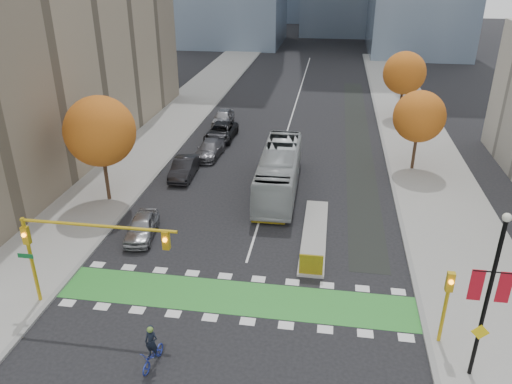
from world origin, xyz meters
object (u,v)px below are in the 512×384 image
(cyclist, at_px, (153,352))
(parked_car_d, at_px, (221,132))
(traffic_signal_east, at_px, (447,297))
(parked_car_a, at_px, (142,227))
(tree_west, at_px, (100,131))
(tree_east_near, at_px, (419,117))
(parked_car_e, at_px, (223,117))
(parked_car_b, at_px, (184,168))
(tree_east_far, at_px, (404,73))
(banner_lamppost, at_px, (489,292))
(bus, at_px, (279,171))
(hazard_board, at_px, (311,265))
(traffic_signal_west, at_px, (73,242))
(parked_car_c, at_px, (210,149))

(cyclist, xyz_separation_m, parked_car_d, (-3.71, 31.40, 0.07))
(traffic_signal_east, distance_m, parked_car_a, 19.61)
(cyclist, relative_size, parked_car_d, 0.38)
(tree_west, xyz_separation_m, tree_east_near, (24.00, 10.00, -0.75))
(tree_east_near, xyz_separation_m, parked_car_e, (-19.37, 10.36, -4.03))
(cyclist, xyz_separation_m, parked_car_e, (-4.58, 36.40, 0.10))
(traffic_signal_east, height_order, parked_car_a, traffic_signal_east)
(cyclist, relative_size, parked_car_b, 0.45)
(tree_east_far, bearing_deg, parked_car_a, -122.86)
(banner_lamppost, distance_m, bus, 21.44)
(parked_car_e, bearing_deg, tree_west, -103.03)
(tree_east_far, relative_size, banner_lamppost, 0.92)
(tree_east_near, bearing_deg, tree_east_far, 88.21)
(hazard_board, height_order, parked_car_b, parked_car_b)
(banner_lamppost, height_order, parked_car_a, banner_lamppost)
(traffic_signal_east, bearing_deg, parked_car_e, 118.53)
(traffic_signal_west, height_order, bus, traffic_signal_west)
(traffic_signal_west, distance_m, traffic_signal_east, 18.48)
(traffic_signal_east, height_order, bus, traffic_signal_east)
(hazard_board, bearing_deg, bus, 105.41)
(traffic_signal_west, height_order, parked_car_a, traffic_signal_west)
(traffic_signal_west, relative_size, parked_car_c, 1.67)
(banner_lamppost, xyz_separation_m, parked_car_d, (-18.00, 29.87, -3.81))
(traffic_signal_west, distance_m, cyclist, 7.05)
(parked_car_b, height_order, parked_car_d, parked_car_b)
(banner_lamppost, xyz_separation_m, parked_car_c, (-18.00, 24.87, -3.87))
(tree_east_far, relative_size, cyclist, 3.46)
(traffic_signal_west, xyz_separation_m, traffic_signal_east, (18.43, 0.00, -1.30))
(parked_car_d, distance_m, parked_car_e, 5.07)
(traffic_signal_west, relative_size, parked_car_d, 1.47)
(bus, xyz_separation_m, parked_car_a, (-8.27, -8.76, -0.95))
(hazard_board, relative_size, tree_east_near, 0.20)
(parked_car_b, xyz_separation_m, parked_car_e, (0.17, 15.00, 0.02))
(tree_east_far, bearing_deg, banner_lamppost, -91.41)
(parked_car_c, height_order, parked_car_e, parked_car_e)
(tree_west, bearing_deg, cyclist, -60.13)
(tree_east_near, height_order, parked_car_a, tree_east_near)
(banner_lamppost, height_order, bus, banner_lamppost)
(cyclist, distance_m, bus, 20.22)
(parked_car_a, bearing_deg, traffic_signal_east, -30.31)
(parked_car_d, height_order, parked_car_e, parked_car_e)
(traffic_signal_east, distance_m, cyclist, 13.89)
(tree_west, bearing_deg, parked_car_d, 70.30)
(hazard_board, bearing_deg, parked_car_e, 111.98)
(tree_west, xyz_separation_m, tree_east_far, (24.50, 26.00, -0.38))
(traffic_signal_west, xyz_separation_m, banner_lamppost, (19.43, -1.99, 0.58))
(tree_west, bearing_deg, hazard_board, -25.99)
(hazard_board, xyz_separation_m, traffic_signal_east, (6.50, -4.71, 1.93))
(bus, relative_size, parked_car_c, 2.40)
(hazard_board, distance_m, parked_car_a, 11.83)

